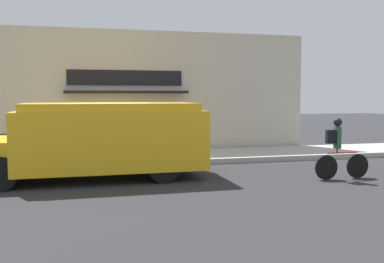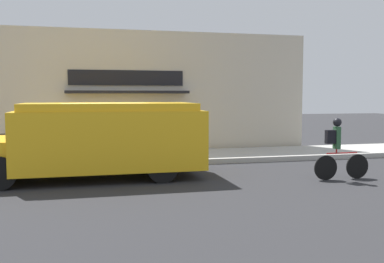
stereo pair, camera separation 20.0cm
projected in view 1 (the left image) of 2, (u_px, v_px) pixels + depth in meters
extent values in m
plane|color=#2B2B2D|center=(106.00, 169.00, 13.66)|extent=(70.00, 70.00, 0.00)
cube|color=#ADAAA3|center=(103.00, 160.00, 14.98)|extent=(28.00, 2.77, 0.17)
cube|color=beige|center=(99.00, 93.00, 16.40)|extent=(16.19, 0.18, 4.64)
cube|color=black|center=(126.00, 78.00, 16.50)|extent=(4.21, 0.05, 0.55)
cube|color=black|center=(127.00, 92.00, 16.21)|extent=(4.42, 0.73, 0.10)
cube|color=yellow|center=(110.00, 139.00, 12.05)|extent=(4.89, 2.34, 1.54)
cube|color=yellow|center=(110.00, 107.00, 11.98)|extent=(4.49, 2.15, 0.20)
cube|color=red|center=(60.00, 133.00, 13.07)|extent=(0.02, 0.44, 0.44)
cylinder|color=black|center=(12.00, 161.00, 12.40)|extent=(0.81, 0.26, 0.81)
cylinder|color=black|center=(0.00, 174.00, 10.46)|extent=(0.81, 0.26, 0.81)
cylinder|color=black|center=(150.00, 157.00, 13.39)|extent=(0.81, 0.26, 0.81)
cylinder|color=black|center=(164.00, 167.00, 11.45)|extent=(0.81, 0.26, 0.81)
cylinder|color=black|center=(357.00, 166.00, 12.10)|extent=(0.65, 0.05, 0.65)
cylinder|color=black|center=(326.00, 168.00, 11.85)|extent=(0.65, 0.05, 0.65)
cylinder|color=red|center=(342.00, 153.00, 11.94)|extent=(0.90, 0.04, 0.04)
cylinder|color=red|center=(337.00, 151.00, 11.90)|extent=(0.04, 0.04, 0.12)
cube|color=#2D5B38|center=(337.00, 138.00, 11.87)|extent=(0.12, 0.20, 0.58)
sphere|color=black|center=(338.00, 122.00, 11.83)|extent=(0.23, 0.23, 0.23)
cube|color=black|center=(331.00, 137.00, 11.82)|extent=(0.26, 0.14, 0.36)
cylinder|color=#38383D|center=(4.00, 147.00, 14.43)|extent=(0.54, 0.54, 0.76)
cylinder|color=black|center=(3.00, 135.00, 14.40)|extent=(0.55, 0.55, 0.04)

